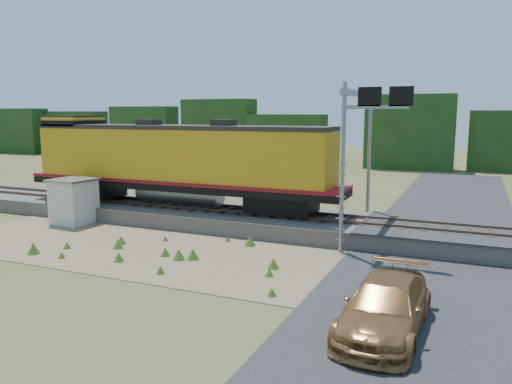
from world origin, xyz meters
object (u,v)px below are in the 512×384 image
at_px(locomotive, 174,160).
at_px(car, 385,307).
at_px(signal_gantry, 363,125).
at_px(shed, 74,201).

bearing_deg(locomotive, car, -37.41).
distance_m(locomotive, signal_gantry, 10.66).
height_order(locomotive, car, locomotive).
xyz_separation_m(locomotive, shed, (-4.42, -3.04, -2.10)).
bearing_deg(car, shed, 159.92).
height_order(locomotive, signal_gantry, signal_gantry).
xyz_separation_m(locomotive, car, (13.13, -10.05, -2.61)).
height_order(locomotive, shed, locomotive).
bearing_deg(shed, car, -18.81).
relative_size(locomotive, car, 3.74).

